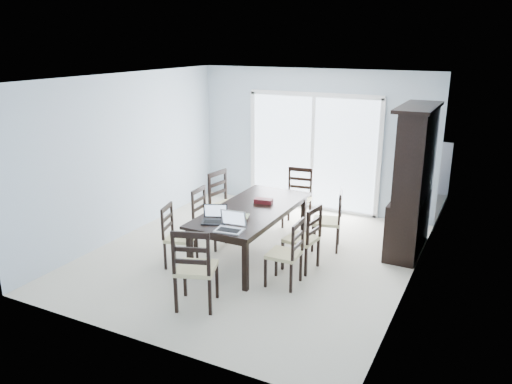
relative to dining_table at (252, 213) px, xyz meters
The scene contains 24 objects.
floor 0.67m from the dining_table, ahead, with size 5.00×5.00×0.00m, color beige.
ceiling 1.93m from the dining_table, ahead, with size 5.00×5.00×0.00m, color white.
back_wall 2.58m from the dining_table, 90.00° to the left, with size 4.50×0.02×2.60m, color #A9BBCA.
wall_left 2.34m from the dining_table, behind, with size 0.02×5.00×2.60m, color #A9BBCA.
wall_right 2.34m from the dining_table, ahead, with size 0.02×5.00×2.60m, color #A9BBCA.
balcony 3.57m from the dining_table, 90.00° to the left, with size 4.50×2.00×0.10m, color gray.
railing 4.50m from the dining_table, 90.00° to the left, with size 4.50×0.06×1.10m, color #99999E.
dining_table is the anchor object (origin of this frame).
china_hutch 2.41m from the dining_table, 31.71° to the left, with size 0.50×1.38×2.20m.
sliding_door 2.51m from the dining_table, 90.00° to the left, with size 2.52×0.05×2.18m.
chair_left_near 1.14m from the dining_table, 137.04° to the right, with size 0.48×0.47×1.02m.
chair_left_mid 0.84m from the dining_table, behind, with size 0.43×0.41×1.05m.
chair_left_far 1.03m from the dining_table, 144.09° to the left, with size 0.53×0.52×1.20m.
chair_right_near 1.08m from the dining_table, 35.53° to the right, with size 0.41×0.40×1.04m.
chair_right_mid 0.90m from the dining_table, ahead, with size 0.46×0.45×1.07m.
chair_right_far 1.25m from the dining_table, 38.68° to the left, with size 0.50×0.50×1.08m.
chair_end_near 1.69m from the dining_table, 86.41° to the right, with size 0.58×0.59×1.20m.
chair_end_far 1.56m from the dining_table, 86.27° to the left, with size 0.48×0.49×1.14m.
laptop_dark 0.80m from the dining_table, 102.55° to the right, with size 0.39×0.34×0.23m.
laptop_silver 0.97m from the dining_table, 80.37° to the right, with size 0.37×0.28×0.24m.
book_stack 0.49m from the dining_table, 84.53° to the right, with size 0.31×0.27×0.04m.
cell_phone 1.01m from the dining_table, 84.91° to the right, with size 0.10×0.04×0.01m, color black.
game_box 0.30m from the dining_table, 78.69° to the left, with size 0.27×0.13×0.07m, color #480E19.
hot_tub 3.68m from the dining_table, 102.21° to the left, with size 1.94×1.77×0.91m.
Camera 1 is at (3.13, -6.08, 3.09)m, focal length 35.00 mm.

